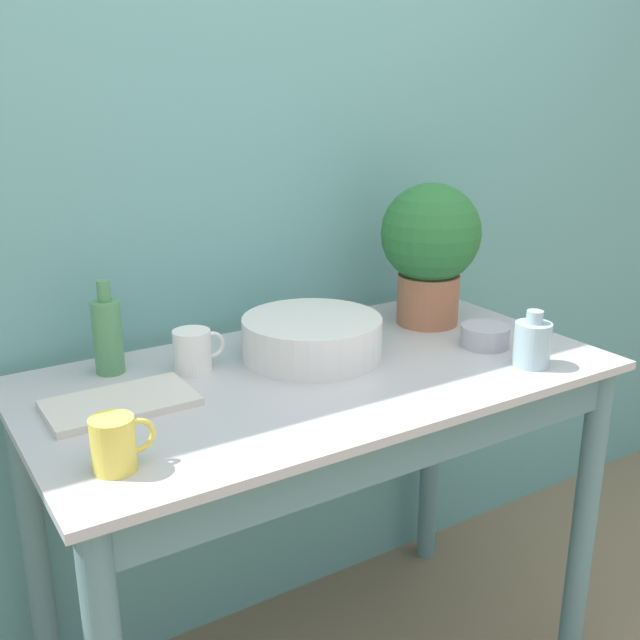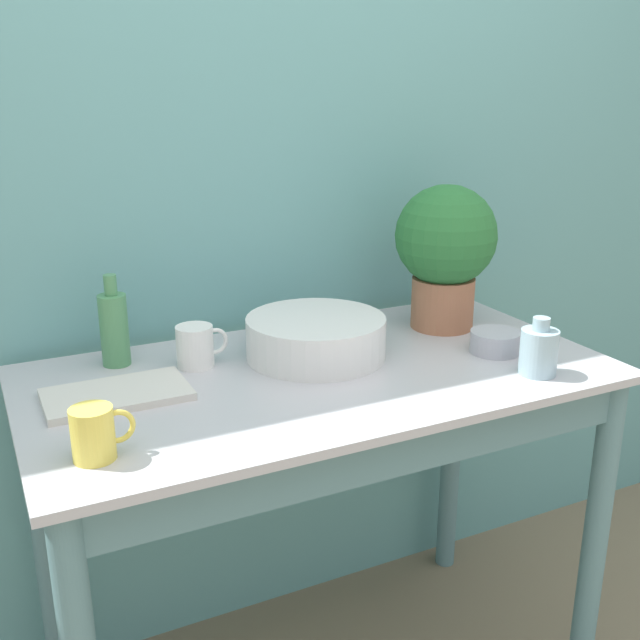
{
  "view_description": "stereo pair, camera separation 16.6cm",
  "coord_description": "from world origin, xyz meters",
  "px_view_note": "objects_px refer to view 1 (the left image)",
  "views": [
    {
      "loc": [
        -0.84,
        -0.99,
        1.53
      ],
      "look_at": [
        0.0,
        0.35,
        1.02
      ],
      "focal_mm": 42.0,
      "sensor_mm": 36.0,
      "label": 1
    },
    {
      "loc": [
        -0.7,
        -1.07,
        1.53
      ],
      "look_at": [
        0.0,
        0.35,
        1.02
      ],
      "focal_mm": 42.0,
      "sensor_mm": 36.0,
      "label": 2
    }
  ],
  "objects_px": {
    "bottle_short": "(532,343)",
    "mug_white": "(193,351)",
    "bottle_tall": "(108,335)",
    "bowl_small_steel": "(485,336)",
    "potted_plant": "(430,245)",
    "mug_yellow": "(115,444)",
    "tray_board": "(120,403)",
    "bowl_wash_large": "(312,337)"
  },
  "relations": [
    {
      "from": "potted_plant",
      "to": "bottle_tall",
      "type": "bearing_deg",
      "value": 173.04
    },
    {
      "from": "potted_plant",
      "to": "bowl_small_steel",
      "type": "bearing_deg",
      "value": -89.3
    },
    {
      "from": "mug_yellow",
      "to": "bowl_small_steel",
      "type": "xyz_separation_m",
      "value": [
        0.97,
        0.12,
        -0.02
      ]
    },
    {
      "from": "bottle_short",
      "to": "mug_yellow",
      "type": "relative_size",
      "value": 1.18
    },
    {
      "from": "bottle_tall",
      "to": "mug_white",
      "type": "xyz_separation_m",
      "value": [
        0.16,
        -0.09,
        -0.04
      ]
    },
    {
      "from": "bottle_short",
      "to": "bowl_small_steel",
      "type": "xyz_separation_m",
      "value": [
        0.0,
        0.15,
        -0.03
      ]
    },
    {
      "from": "potted_plant",
      "to": "mug_white",
      "type": "xyz_separation_m",
      "value": [
        -0.67,
        0.01,
        -0.17
      ]
    },
    {
      "from": "bowl_wash_large",
      "to": "bottle_tall",
      "type": "relative_size",
      "value": 1.55
    },
    {
      "from": "bottle_tall",
      "to": "mug_yellow",
      "type": "relative_size",
      "value": 1.91
    },
    {
      "from": "bowl_wash_large",
      "to": "mug_yellow",
      "type": "relative_size",
      "value": 2.95
    },
    {
      "from": "bottle_tall",
      "to": "bottle_short",
      "type": "height_order",
      "value": "bottle_tall"
    },
    {
      "from": "bottle_short",
      "to": "mug_white",
      "type": "bearing_deg",
      "value": 150.2
    },
    {
      "from": "bowl_wash_large",
      "to": "bowl_small_steel",
      "type": "relative_size",
      "value": 2.75
    },
    {
      "from": "bowl_small_steel",
      "to": "mug_white",
      "type": "bearing_deg",
      "value": 161.22
    },
    {
      "from": "potted_plant",
      "to": "bowl_wash_large",
      "type": "height_order",
      "value": "potted_plant"
    },
    {
      "from": "potted_plant",
      "to": "tray_board",
      "type": "height_order",
      "value": "potted_plant"
    },
    {
      "from": "bottle_short",
      "to": "mug_yellow",
      "type": "height_order",
      "value": "bottle_short"
    },
    {
      "from": "bottle_short",
      "to": "mug_white",
      "type": "relative_size",
      "value": 1.08
    },
    {
      "from": "bowl_small_steel",
      "to": "tray_board",
      "type": "bearing_deg",
      "value": 171.86
    },
    {
      "from": "bottle_short",
      "to": "mug_white",
      "type": "xyz_separation_m",
      "value": [
        -0.67,
        0.38,
        -0.01
      ]
    },
    {
      "from": "bowl_small_steel",
      "to": "tray_board",
      "type": "xyz_separation_m",
      "value": [
        -0.88,
        0.13,
        -0.02
      ]
    },
    {
      "from": "mug_yellow",
      "to": "tray_board",
      "type": "relative_size",
      "value": 0.38
    },
    {
      "from": "mug_white",
      "to": "potted_plant",
      "type": "bearing_deg",
      "value": -0.94
    },
    {
      "from": "bowl_wash_large",
      "to": "potted_plant",
      "type": "bearing_deg",
      "value": 8.02
    },
    {
      "from": "bowl_wash_large",
      "to": "mug_white",
      "type": "distance_m",
      "value": 0.28
    },
    {
      "from": "potted_plant",
      "to": "bottle_tall",
      "type": "distance_m",
      "value": 0.85
    },
    {
      "from": "bowl_wash_large",
      "to": "bottle_short",
      "type": "relative_size",
      "value": 2.5
    },
    {
      "from": "bowl_wash_large",
      "to": "mug_white",
      "type": "height_order",
      "value": "bowl_wash_large"
    },
    {
      "from": "bottle_short",
      "to": "tray_board",
      "type": "distance_m",
      "value": 0.92
    },
    {
      "from": "potted_plant",
      "to": "bowl_small_steel",
      "type": "xyz_separation_m",
      "value": [
        0.0,
        -0.22,
        -0.19
      ]
    },
    {
      "from": "mug_white",
      "to": "bowl_small_steel",
      "type": "bearing_deg",
      "value": -18.78
    },
    {
      "from": "bottle_short",
      "to": "mug_yellow",
      "type": "bearing_deg",
      "value": 178.02
    },
    {
      "from": "potted_plant",
      "to": "bottle_tall",
      "type": "height_order",
      "value": "potted_plant"
    },
    {
      "from": "bottle_short",
      "to": "mug_yellow",
      "type": "xyz_separation_m",
      "value": [
        -0.96,
        0.03,
        -0.01
      ]
    },
    {
      "from": "potted_plant",
      "to": "bowl_wash_large",
      "type": "bearing_deg",
      "value": -171.98
    },
    {
      "from": "potted_plant",
      "to": "mug_yellow",
      "type": "distance_m",
      "value": 1.03
    },
    {
      "from": "mug_white",
      "to": "tray_board",
      "type": "distance_m",
      "value": 0.23
    },
    {
      "from": "bottle_tall",
      "to": "tray_board",
      "type": "distance_m",
      "value": 0.22
    },
    {
      "from": "bottle_short",
      "to": "bowl_small_steel",
      "type": "bearing_deg",
      "value": 88.33
    },
    {
      "from": "potted_plant",
      "to": "bottle_short",
      "type": "bearing_deg",
      "value": -90.28
    },
    {
      "from": "bowl_wash_large",
      "to": "bottle_short",
      "type": "xyz_separation_m",
      "value": [
        0.4,
        -0.32,
        0.01
      ]
    },
    {
      "from": "tray_board",
      "to": "bottle_short",
      "type": "bearing_deg",
      "value": -17.77
    }
  ]
}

